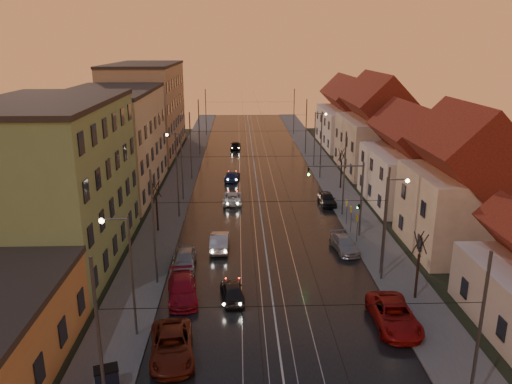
{
  "coord_description": "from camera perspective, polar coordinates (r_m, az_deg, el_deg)",
  "views": [
    {
      "loc": [
        -2.31,
        -25.54,
        17.67
      ],
      "look_at": [
        -0.61,
        22.27,
        3.24
      ],
      "focal_mm": 35.0,
      "sensor_mm": 36.0,
      "label": 1
    }
  ],
  "objects": [
    {
      "name": "apartment_left_2",
      "position": [
        62.55,
        -16.13,
        5.37
      ],
      "size": [
        10.0,
        20.0,
        12.0
      ],
      "primitive_type": "cube",
      "color": "tan",
      "rests_on": "ground"
    },
    {
      "name": "sidewalk_left",
      "position": [
        68.3,
        -8.44,
        1.67
      ],
      "size": [
        4.0,
        120.0,
        0.15
      ],
      "primitive_type": "cube",
      "color": "#4C4C4C",
      "rests_on": "ground"
    },
    {
      "name": "driving_car_2",
      "position": [
        56.89,
        -2.69,
        -0.66
      ],
      "size": [
        2.15,
        4.59,
        1.27
      ],
      "primitive_type": "imported",
      "rotation": [
        0.0,
        0.0,
        3.13
      ],
      "color": "silver",
      "rests_on": "ground"
    },
    {
      "name": "apartment_left_1",
      "position": [
        43.81,
        -22.25,
        0.74
      ],
      "size": [
        10.0,
        18.0,
        13.0
      ],
      "primitive_type": "cube",
      "color": "#739A62",
      "rests_on": "ground"
    },
    {
      "name": "bare_tree_0",
      "position": [
        48.65,
        -11.27,
        -1.73
      ],
      "size": [
        1.09,
        1.09,
        5.11
      ],
      "color": "black",
      "rests_on": "ground"
    },
    {
      "name": "catenary_pole_l_5",
      "position": [
        98.63,
        -5.75,
        9.03
      ],
      "size": [
        0.16,
        0.16,
        9.0
      ],
      "primitive_type": "cylinder",
      "color": "#595B60",
      "rests_on": "ground"
    },
    {
      "name": "street_lamp_0",
      "position": [
        31.12,
        -14.61,
        -8.05
      ],
      "size": [
        1.75,
        0.32,
        8.0
      ],
      "color": "#595B60",
      "rests_on": "ground"
    },
    {
      "name": "dumpster",
      "position": [
        29.07,
        -16.69,
        -19.74
      ],
      "size": [
        1.39,
        1.13,
        1.1
      ],
      "primitive_type": "cube",
      "rotation": [
        0.0,
        0.0,
        0.31
      ],
      "color": "black",
      "rests_on": "sidewalk_left"
    },
    {
      "name": "parked_left_1",
      "position": [
        30.71,
        -9.59,
        -16.93
      ],
      "size": [
        3.13,
        5.63,
        1.49
      ],
      "primitive_type": "imported",
      "rotation": [
        0.0,
        0.0,
        0.13
      ],
      "color": "#5A1C0F",
      "rests_on": "ground"
    },
    {
      "name": "tram_rail_2",
      "position": [
        67.94,
        0.63,
        1.76
      ],
      "size": [
        0.06,
        120.0,
        0.03
      ],
      "primitive_type": "cube",
      "color": "gray",
      "rests_on": "road"
    },
    {
      "name": "driving_car_1",
      "position": [
        44.47,
        -4.18,
        -5.62
      ],
      "size": [
        1.66,
        4.58,
        1.5
      ],
      "primitive_type": "imported",
      "rotation": [
        0.0,
        0.0,
        3.13
      ],
      "color": "#AEAEB4",
      "rests_on": "ground"
    },
    {
      "name": "catenary_pole_r_2",
      "position": [
        52.41,
        10.05,
        1.97
      ],
      "size": [
        0.16,
        0.16,
        9.0
      ],
      "primitive_type": "cylinder",
      "color": "#595B60",
      "rests_on": "ground"
    },
    {
      "name": "driving_car_3",
      "position": [
        66.25,
        -2.74,
        1.86
      ],
      "size": [
        2.22,
        4.48,
        1.25
      ],
      "primitive_type": "imported",
      "rotation": [
        0.0,
        0.0,
        3.03
      ],
      "color": "navy",
      "rests_on": "ground"
    },
    {
      "name": "tram_rail_0",
      "position": [
        67.87,
        -1.88,
        1.73
      ],
      "size": [
        0.06,
        120.0,
        0.03
      ],
      "primitive_type": "cube",
      "color": "gray",
      "rests_on": "road"
    },
    {
      "name": "traffic_light_mast",
      "position": [
        46.61,
        10.82,
        0.19
      ],
      "size": [
        5.3,
        0.32,
        7.2
      ],
      "color": "#595B60",
      "rests_on": "ground"
    },
    {
      "name": "tram_rail_3",
      "position": [
        68.02,
        1.83,
        1.77
      ],
      "size": [
        0.06,
        120.0,
        0.03
      ],
      "primitive_type": "cube",
      "color": "gray",
      "rests_on": "road"
    },
    {
      "name": "ground",
      "position": [
        31.14,
        2.7,
        -17.8
      ],
      "size": [
        160.0,
        160.0,
        0.0
      ],
      "primitive_type": "plane",
      "color": "black",
      "rests_on": "ground"
    },
    {
      "name": "catenary_pole_l_0",
      "position": [
        24.39,
        -17.4,
        -16.75
      ],
      "size": [
        0.16,
        0.16,
        9.0
      ],
      "primitive_type": "cylinder",
      "color": "#595B60",
      "rests_on": "ground"
    },
    {
      "name": "catenary_pole_r_5",
      "position": [
        99.03,
        4.36,
        9.09
      ],
      "size": [
        0.16,
        0.16,
        9.0
      ],
      "primitive_type": "cylinder",
      "color": "#595B60",
      "rests_on": "ground"
    },
    {
      "name": "catenary_pole_r_4",
      "position": [
        81.36,
        5.74,
        7.39
      ],
      "size": [
        0.16,
        0.16,
        9.0
      ],
      "primitive_type": "cylinder",
      "color": "#595B60",
      "rests_on": "ground"
    },
    {
      "name": "tram_rail_1",
      "position": [
        67.89,
        -0.67,
        1.74
      ],
      "size": [
        0.06,
        120.0,
        0.03
      ],
      "primitive_type": "cube",
      "color": "gray",
      "rests_on": "road"
    },
    {
      "name": "catenary_pole_l_1",
      "position": [
        37.5,
        -11.59,
        -4.13
      ],
      "size": [
        0.16,
        0.16,
        9.0
      ],
      "primitive_type": "cylinder",
      "color": "#595B60",
      "rests_on": "ground"
    },
    {
      "name": "catenary_pole_l_3",
      "position": [
        66.17,
        -7.48,
        5.16
      ],
      "size": [
        0.16,
        0.16,
        9.0
      ],
      "primitive_type": "cylinder",
      "color": "#595B60",
      "rests_on": "ground"
    },
    {
      "name": "driving_car_4",
      "position": [
        85.77,
        -2.36,
        5.36
      ],
      "size": [
        1.85,
        4.18,
        1.4
      ],
      "primitive_type": "imported",
      "rotation": [
        0.0,
        0.0,
        3.09
      ],
      "color": "black",
      "rests_on": "ground"
    },
    {
      "name": "parked_left_3",
      "position": [
        41.2,
        -8.16,
        -7.63
      ],
      "size": [
        1.96,
        4.54,
        1.52
      ],
      "primitive_type": "imported",
      "rotation": [
        0.0,
        0.0,
        0.04
      ],
      "color": "gray",
      "rests_on": "ground"
    },
    {
      "name": "catenary_pole_l_4",
      "position": [
        80.87,
        -6.53,
        7.3
      ],
      "size": [
        0.16,
        0.16,
        9.0
      ],
      "primitive_type": "cylinder",
      "color": "#595B60",
      "rests_on": "ground"
    },
    {
      "name": "street_lamp_2",
      "position": [
        57.4,
        -8.8,
        3.72
      ],
      "size": [
        1.75,
        0.32,
        8.0
      ],
      "color": "#595B60",
      "rests_on": "ground"
    },
    {
      "name": "driving_car_0",
      "position": [
        36.21,
        -2.73,
        -11.27
      ],
      "size": [
        1.98,
        3.98,
        1.3
      ],
      "primitive_type": "imported",
      "rotation": [
        0.0,
        0.0,
        3.26
      ],
      "color": "black",
      "rests_on": "ground"
    },
    {
      "name": "bare_tree_2",
      "position": [
        62.75,
        9.72,
        2.54
      ],
      "size": [
        1.09,
        1.09,
        5.11
      ],
      "color": "black",
      "rests_on": "ground"
    },
    {
      "name": "street_lamp_3",
      "position": [
        73.57,
        6.97,
        6.65
      ],
      "size": [
        1.75,
        0.32,
        8.0
      ],
      "color": "#595B60",
      "rests_on": "ground"
    },
    {
      "name": "parked_right_2",
      "position": [
        56.76,
        8.11,
        -0.78
      ],
      "size": [
        1.82,
        4.18,
        1.4
      ],
      "primitive_type": "imported",
      "rotation": [
        0.0,
        0.0,
        0.04
      ],
      "color": "black",
      "rests_on": "ground"
    },
    {
      "name": "street_lamp_1",
      "position": [
        39.46,
        14.91,
        -2.71
      ],
      "size": [
        1.75,
        0.32,
        8.0
      ],
      "color": "#595B60",
      "rests_on": "ground"
    },
    {
      "name": "house_right_3",
      "position": [
        72.19,
        13.6,
        6.85
      ],
      "size": [
        9.18,
        14.28,
        11.5
      ],
      "color": "tan",
      "rests_on": "ground"
    },
    {
      "name": "road",
      "position": [
        67.92,
        -0.02,
        1.72
      ],
      "size": [
        16.0,
        120.0,
        0.04
      ],
      "primitive_type": "cube",
      "color": "black",
      "rests_on": "ground"
    },
    {
      "name": "house_right_2",
      "position": [
        58.39,
        17.36,
        3.12
      ],
      "size": [
        9.18,
        12.24,
        9.2
      ],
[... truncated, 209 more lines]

